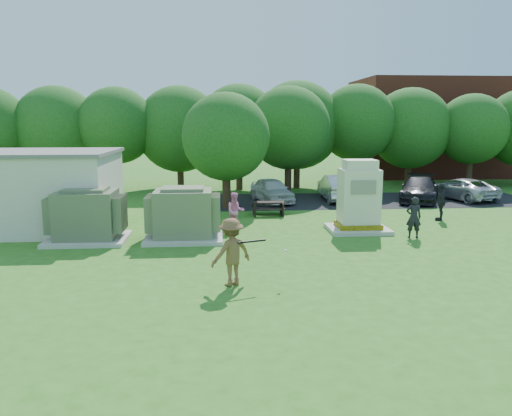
{
  "coord_description": "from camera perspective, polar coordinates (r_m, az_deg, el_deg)",
  "views": [
    {
      "loc": [
        -1.44,
        -14.78,
        4.61
      ],
      "look_at": [
        0.0,
        4.0,
        1.3
      ],
      "focal_mm": 35.0,
      "sensor_mm": 36.0,
      "label": 1
    }
  ],
  "objects": [
    {
      "name": "tree_row",
      "position": [
        33.44,
        1.1,
        9.18
      ],
      "size": [
        41.3,
        13.3,
        7.3
      ],
      "color": "#47301E",
      "rests_on": "ground"
    },
    {
      "name": "car_dark",
      "position": [
        30.38,
        18.16,
        2.09
      ],
      "size": [
        3.86,
        5.27,
        1.42
      ],
      "primitive_type": "imported",
      "rotation": [
        0.0,
        0.0,
        -0.43
      ],
      "color": "black",
      "rests_on": "ground"
    },
    {
      "name": "person_walking_right",
      "position": [
        24.75,
        20.38,
        0.66
      ],
      "size": [
        0.85,
        1.11,
        1.75
      ],
      "primitive_type": "imported",
      "rotation": [
        0.0,
        0.0,
        4.23
      ],
      "color": "#232227",
      "rests_on": "ground"
    },
    {
      "name": "picnic_table",
      "position": [
        24.54,
        1.39,
        0.13
      ],
      "size": [
        1.57,
        1.18,
        0.67
      ],
      "color": "black",
      "rests_on": "ground"
    },
    {
      "name": "brick_building",
      "position": [
        46.09,
        20.81,
        8.56
      ],
      "size": [
        15.0,
        8.0,
        8.0
      ],
      "primitive_type": "cube",
      "color": "maroon",
      "rests_on": "ground"
    },
    {
      "name": "ground",
      "position": [
        15.55,
        1.14,
        -7.28
      ],
      "size": [
        120.0,
        120.0,
        0.0
      ],
      "primitive_type": "plane",
      "color": "#2D6619",
      "rests_on": "ground"
    },
    {
      "name": "car_silver_a",
      "position": [
        29.5,
        9.26,
        2.32
      ],
      "size": [
        1.7,
        4.6,
        1.5
      ],
      "primitive_type": "imported",
      "rotation": [
        0.0,
        0.0,
        3.12
      ],
      "color": "silver",
      "rests_on": "ground"
    },
    {
      "name": "transformer_left",
      "position": [
        20.26,
        -18.77,
        -0.92
      ],
      "size": [
        3.0,
        2.4,
        2.07
      ],
      "color": "beige",
      "rests_on": "ground"
    },
    {
      "name": "generator_cabinet",
      "position": [
        21.28,
        11.66,
        0.87
      ],
      "size": [
        2.48,
        2.03,
        3.02
      ],
      "color": "beige",
      "rests_on": "ground"
    },
    {
      "name": "transformer_right",
      "position": [
        19.67,
        -8.27,
        -0.8
      ],
      "size": [
        3.0,
        2.4,
        2.07
      ],
      "color": "beige",
      "rests_on": "ground"
    },
    {
      "name": "person_at_picnic",
      "position": [
        21.19,
        -2.37,
        -0.39
      ],
      "size": [
        0.87,
        0.73,
        1.61
      ],
      "primitive_type": "imported",
      "rotation": [
        0.0,
        0.0,
        0.17
      ],
      "color": "pink",
      "rests_on": "ground"
    },
    {
      "name": "car_white",
      "position": [
        28.49,
        1.83,
        2.05
      ],
      "size": [
        2.52,
        4.32,
        1.38
      ],
      "primitive_type": "imported",
      "rotation": [
        0.0,
        0.0,
        0.23
      ],
      "color": "silver",
      "rests_on": "ground"
    },
    {
      "name": "person_by_generator",
      "position": [
        20.69,
        17.58,
        -1.03
      ],
      "size": [
        0.65,
        0.47,
        1.66
      ],
      "primitive_type": "imported",
      "rotation": [
        0.0,
        0.0,
        3.02
      ],
      "color": "black",
      "rests_on": "ground"
    },
    {
      "name": "batter",
      "position": [
        14.07,
        -2.83,
        -5.05
      ],
      "size": [
        1.44,
        1.26,
        1.93
      ],
      "primitive_type": "imported",
      "rotation": [
        0.0,
        0.0,
        3.68
      ],
      "color": "brown",
      "rests_on": "ground"
    },
    {
      "name": "car_silver_b",
      "position": [
        31.9,
        22.38,
        2.04
      ],
      "size": [
        3.34,
        4.95,
        1.26
      ],
      "primitive_type": "imported",
      "rotation": [
        0.0,
        0.0,
        3.44
      ],
      "color": "silver",
      "rests_on": "ground"
    },
    {
      "name": "parking_strip",
      "position": [
        29.87,
        12.09,
        0.87
      ],
      "size": [
        20.0,
        6.0,
        0.01
      ],
      "primitive_type": "cube",
      "color": "#232326",
      "rests_on": "ground"
    },
    {
      "name": "batting_equipment",
      "position": [
        14.03,
        -0.15,
        -4.04
      ],
      "size": [
        1.5,
        0.34,
        0.39
      ],
      "color": "black",
      "rests_on": "ground"
    }
  ]
}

